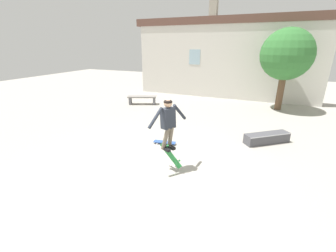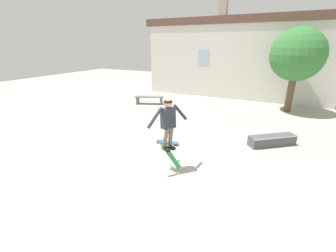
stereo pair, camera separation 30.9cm
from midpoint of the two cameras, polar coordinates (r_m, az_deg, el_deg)
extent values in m
plane|color=#A39E93|center=(6.34, -2.47, -10.50)|extent=(40.00, 40.00, 0.00)
cube|color=beige|center=(14.58, 16.55, 15.11)|extent=(11.08, 0.40, 4.33)
cube|color=brown|center=(14.60, 17.56, 24.44)|extent=(11.64, 0.52, 0.44)
cube|color=gray|center=(14.85, 14.53, 27.33)|extent=(0.44, 0.44, 0.95)
cube|color=#99B7C6|center=(14.78, 9.58, 16.88)|extent=(0.70, 0.02, 0.90)
cylinder|color=brown|center=(12.91, 29.22, 7.25)|extent=(0.33, 0.33, 1.83)
sphere|color=#337033|center=(12.71, 30.66, 15.33)|extent=(2.47, 2.47, 2.47)
cube|color=gray|center=(12.87, -4.07, 7.52)|extent=(1.65, 1.04, 0.08)
cube|color=slate|center=(13.03, -7.02, 6.50)|extent=(0.26, 0.41, 0.40)
cube|color=slate|center=(12.84, -1.02, 6.45)|extent=(0.26, 0.41, 0.40)
cube|color=#4C4C51|center=(8.41, 25.86, -3.30)|extent=(1.50, 1.32, 0.35)
cube|color=#B7B7BC|center=(8.21, 26.87, -2.79)|extent=(1.26, 1.03, 0.02)
cube|color=#282D38|center=(5.68, 1.56, 2.02)|extent=(0.38, 0.42, 0.54)
sphere|color=tan|center=(5.58, 1.60, 5.78)|extent=(0.28, 0.28, 0.21)
ellipsoid|color=black|center=(5.57, 1.60, 6.15)|extent=(0.30, 0.30, 0.12)
cylinder|color=#6B6051|center=(5.92, 2.16, -2.79)|extent=(0.27, 0.26, 0.67)
cube|color=black|center=(6.02, 2.30, -5.48)|extent=(0.28, 0.21, 0.07)
cylinder|color=#6B6051|center=(5.82, 0.85, -3.17)|extent=(0.31, 0.18, 0.67)
cube|color=black|center=(5.93, 1.01, -5.90)|extent=(0.28, 0.21, 0.07)
cylinder|color=#282D38|center=(5.90, 4.62, 3.52)|extent=(0.28, 0.45, 0.50)
cylinder|color=#282D38|center=(5.43, -1.74, 2.10)|extent=(0.28, 0.45, 0.50)
cube|color=#237F38|center=(6.02, 2.14, -7.50)|extent=(0.71, 0.20, 0.68)
cylinder|color=green|center=(5.95, 4.32, -8.85)|extent=(0.07, 0.06, 0.05)
cylinder|color=green|center=(6.11, 3.43, -9.59)|extent=(0.07, 0.06, 0.05)
cylinder|color=green|center=(6.00, 1.43, -4.99)|extent=(0.07, 0.06, 0.05)
cylinder|color=green|center=(6.16, 0.62, -5.82)|extent=(0.07, 0.06, 0.05)
cube|color=#2D519E|center=(7.70, 0.98, -4.08)|extent=(0.79, 0.32, 0.02)
cylinder|color=silver|center=(7.76, 2.89, -4.28)|extent=(0.06, 0.02, 0.05)
cylinder|color=silver|center=(7.56, 2.45, -4.94)|extent=(0.06, 0.02, 0.05)
cylinder|color=silver|center=(7.88, -0.44, -3.85)|extent=(0.06, 0.02, 0.05)
cylinder|color=silver|center=(7.69, -0.96, -4.49)|extent=(0.06, 0.02, 0.05)
camera|label=1|loc=(0.15, -88.46, 0.56)|focal=24.00mm
camera|label=2|loc=(0.15, 91.54, -0.56)|focal=24.00mm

